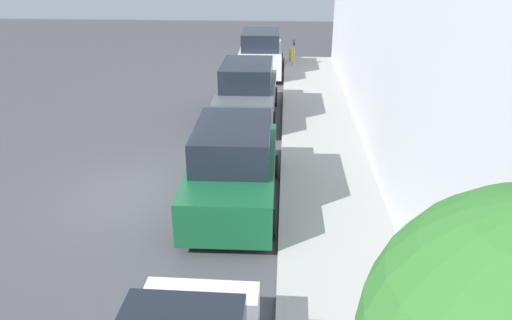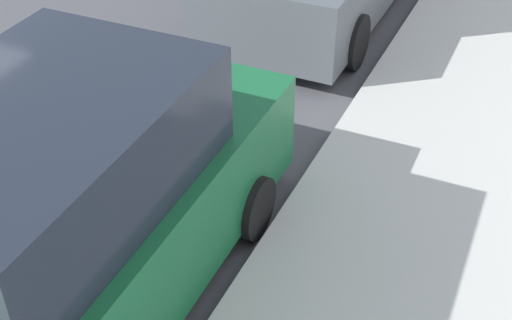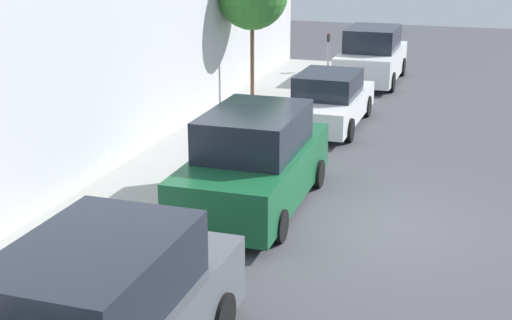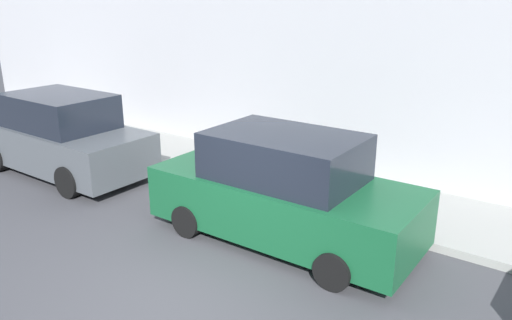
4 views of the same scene
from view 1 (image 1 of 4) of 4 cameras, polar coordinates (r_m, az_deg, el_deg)
ground_plane at (r=12.80m, az=-13.18°, el=-4.09°), size 60.00×60.00×0.00m
sidewalk at (r=12.32m, az=8.56°, el=-4.46°), size 2.50×32.00×0.15m
parked_suv_third at (r=11.84m, az=-2.60°, el=-0.78°), size 2.08×4.82×1.98m
parked_suv_fourth at (r=17.81m, az=-1.03°, el=7.73°), size 2.08×4.80×1.98m
parked_suv_fifth at (r=24.29m, az=0.54°, el=12.08°), size 2.08×4.84×1.98m
parking_meter_far at (r=25.11m, az=4.34°, el=12.52°), size 0.11×0.15×1.35m
fire_hydrant at (r=26.35m, az=4.06°, el=11.97°), size 0.20×0.20×0.69m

